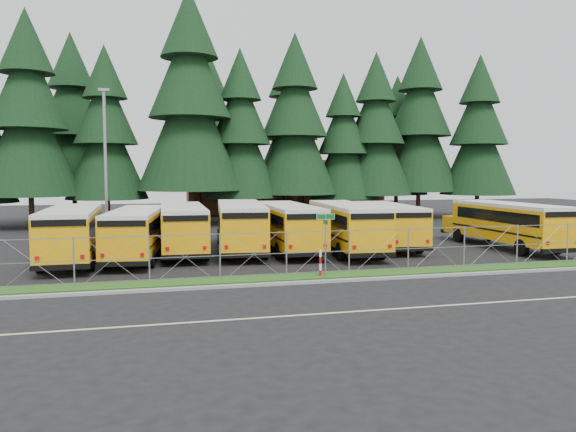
% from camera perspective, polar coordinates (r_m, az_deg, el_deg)
% --- Properties ---
extents(ground, '(120.00, 120.00, 0.00)m').
position_cam_1_polar(ground, '(27.61, 7.43, -5.23)').
color(ground, black).
rests_on(ground, ground).
extents(curb, '(50.00, 0.25, 0.12)m').
position_cam_1_polar(curb, '(24.80, 10.12, -6.23)').
color(curb, gray).
rests_on(curb, ground).
extents(grass_verge, '(50.00, 1.40, 0.06)m').
position_cam_1_polar(grass_verge, '(26.06, 8.83, -5.76)').
color(grass_verge, '#1B4714').
rests_on(grass_verge, ground).
extents(road_lane_line, '(50.00, 0.12, 0.01)m').
position_cam_1_polar(road_lane_line, '(20.56, 15.88, -8.72)').
color(road_lane_line, beige).
rests_on(road_lane_line, ground).
extents(chainlink_fence, '(44.00, 0.10, 2.00)m').
position_cam_1_polar(chainlink_fence, '(26.54, 8.25, -3.45)').
color(chainlink_fence, '#909298').
rests_on(chainlink_fence, ground).
extents(brick_building, '(22.00, 10.00, 6.00)m').
position_cam_1_polar(brick_building, '(67.23, -0.57, 3.09)').
color(brick_building, brown).
rests_on(brick_building, ground).
extents(bus_0, '(2.58, 10.72, 2.81)m').
position_cam_1_polar(bus_0, '(31.00, -21.02, -1.81)').
color(bus_0, '#D79B06').
rests_on(bus_0, ground).
extents(bus_1, '(3.70, 10.42, 2.67)m').
position_cam_1_polar(bus_1, '(30.93, -15.08, -1.80)').
color(bus_1, '#D79B06').
rests_on(bus_1, ground).
extents(bus_2, '(2.82, 10.55, 2.75)m').
position_cam_1_polar(bus_2, '(32.52, -10.66, -1.36)').
color(bus_2, '#D79B06').
rests_on(bus_2, ground).
extents(bus_3, '(3.85, 11.13, 2.86)m').
position_cam_1_polar(bus_3, '(32.70, -4.87, -1.17)').
color(bus_3, '#D79B06').
rests_on(bus_3, ground).
extents(bus_4, '(2.72, 10.61, 2.77)m').
position_cam_1_polar(bus_4, '(32.78, -0.19, -1.22)').
color(bus_4, '#D79B06').
rests_on(bus_4, ground).
extents(bus_5, '(3.35, 10.91, 2.82)m').
position_cam_1_polar(bus_5, '(32.72, 5.79, -1.20)').
color(bus_5, '#D79B06').
rests_on(bus_5, ground).
extents(bus_6, '(3.62, 10.38, 2.66)m').
position_cam_1_polar(bus_6, '(35.30, 9.94, -0.96)').
color(bus_6, '#D79B06').
rests_on(bus_6, ground).
extents(bus_east, '(2.61, 10.62, 2.78)m').
position_cam_1_polar(bus_east, '(36.57, 21.22, -0.92)').
color(bus_east, '#D79B06').
rests_on(bus_east, ground).
extents(street_sign, '(0.84, 0.55, 2.81)m').
position_cam_1_polar(street_sign, '(24.86, 3.84, -1.55)').
color(street_sign, '#909298').
rests_on(street_sign, ground).
extents(striped_bollard, '(0.11, 0.11, 1.20)m').
position_cam_1_polar(striped_bollard, '(24.93, 3.31, -4.85)').
color(striped_bollard, '#B20C0C').
rests_on(striped_bollard, ground).
extents(light_standard, '(0.70, 0.35, 10.14)m').
position_cam_1_polar(light_standard, '(39.42, -18.06, 5.52)').
color(light_standard, '#909298').
rests_on(light_standard, ground).
extents(conifer_1, '(8.16, 8.16, 18.04)m').
position_cam_1_polar(conifer_1, '(51.51, -24.88, 8.96)').
color(conifer_1, black).
rests_on(conifer_1, ground).
extents(conifer_2, '(7.04, 7.04, 15.58)m').
position_cam_1_polar(conifer_2, '(51.50, -18.01, 7.77)').
color(conifer_2, black).
rests_on(conifer_2, ground).
extents(conifer_3, '(9.32, 9.32, 20.62)m').
position_cam_1_polar(conifer_3, '(50.59, -9.92, 10.85)').
color(conifer_3, black).
rests_on(conifer_3, ground).
extents(conifer_4, '(7.14, 7.14, 15.80)m').
position_cam_1_polar(conifer_4, '(51.59, -4.85, 8.10)').
color(conifer_4, black).
rests_on(conifer_4, ground).
extents(conifer_5, '(7.92, 7.92, 17.51)m').
position_cam_1_polar(conifer_5, '(52.94, 0.70, 8.94)').
color(conifer_5, black).
rests_on(conifer_5, ground).
extents(conifer_6, '(6.39, 6.39, 14.13)m').
position_cam_1_polar(conifer_6, '(54.81, 5.61, 7.00)').
color(conifer_6, black).
rests_on(conifer_6, ground).
extents(conifer_7, '(7.37, 7.37, 16.31)m').
position_cam_1_polar(conifer_7, '(56.20, 8.88, 8.02)').
color(conifer_7, black).
rests_on(conifer_7, ground).
extents(conifer_8, '(8.26, 8.26, 18.28)m').
position_cam_1_polar(conifer_8, '(59.19, 13.21, 8.73)').
color(conifer_8, black).
rests_on(conifer_8, ground).
extents(conifer_9, '(7.36, 7.36, 16.27)m').
position_cam_1_polar(conifer_9, '(59.52, 18.79, 7.62)').
color(conifer_9, black).
rests_on(conifer_9, ground).
extents(conifer_10, '(8.06, 8.06, 17.83)m').
position_cam_1_polar(conifer_10, '(57.84, -21.05, 8.43)').
color(conifer_10, black).
rests_on(conifer_10, ground).
extents(conifer_11, '(8.11, 8.11, 17.93)m').
position_cam_1_polar(conifer_11, '(61.48, -8.16, 8.48)').
color(conifer_11, black).
rests_on(conifer_11, ground).
extents(conifer_12, '(8.11, 8.11, 17.94)m').
position_cam_1_polar(conifer_12, '(60.84, 0.10, 8.57)').
color(conifer_12, black).
rests_on(conifer_12, ground).
extents(conifer_13, '(6.80, 6.80, 15.03)m').
position_cam_1_polar(conifer_13, '(62.37, 10.99, 7.05)').
color(conifer_13, black).
rests_on(conifer_13, ground).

